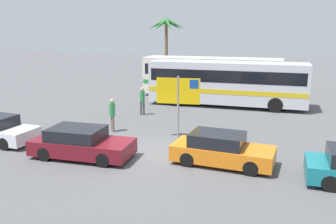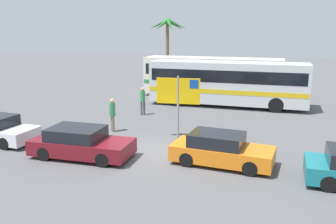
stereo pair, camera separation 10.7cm
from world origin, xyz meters
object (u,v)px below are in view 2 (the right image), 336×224
object	(u,v)px
ferry_sign	(179,93)
car_maroon	(81,143)
car_orange	(221,150)
bus_front_coach	(228,81)
pedestrian_by_bus	(112,112)
bus_rear_coach	(213,75)
pedestrian_near_sign	(143,99)

from	to	relation	value
ferry_sign	car_maroon	distance (m)	5.45
car_maroon	car_orange	bearing A→B (deg)	7.10
ferry_sign	bus_front_coach	bearing A→B (deg)	76.25
car_orange	pedestrian_by_bus	distance (m)	7.14
ferry_sign	bus_rear_coach	bearing A→B (deg)	86.49
bus_rear_coach	car_maroon	size ratio (longest dim) A/B	2.49
ferry_sign	pedestrian_near_sign	world-z (taller)	ferry_sign
pedestrian_by_bus	car_maroon	bearing A→B (deg)	51.99
bus_rear_coach	car_maroon	xyz separation A→B (m)	(-2.80, -15.93, -1.15)
bus_rear_coach	car_maroon	world-z (taller)	bus_rear_coach
bus_front_coach	ferry_sign	distance (m)	8.79
car_orange	ferry_sign	bearing A→B (deg)	136.02
pedestrian_by_bus	ferry_sign	bearing A→B (deg)	134.58
car_maroon	pedestrian_near_sign	distance (m)	8.21
car_maroon	pedestrian_by_bus	world-z (taller)	pedestrian_by_bus
bus_rear_coach	pedestrian_by_bus	world-z (taller)	bus_rear_coach
car_orange	pedestrian_near_sign	xyz separation A→B (m)	(-6.27, 7.25, 0.44)
pedestrian_near_sign	pedestrian_by_bus	world-z (taller)	pedestrian_by_bus
bus_front_coach	car_orange	distance (m)	11.88
bus_front_coach	pedestrian_near_sign	world-z (taller)	bus_front_coach
bus_rear_coach	ferry_sign	xyz separation A→B (m)	(0.52, -11.96, 0.54)
car_maroon	bus_front_coach	bearing A→B (deg)	68.59
pedestrian_near_sign	bus_rear_coach	bearing A→B (deg)	129.00
car_maroon	pedestrian_near_sign	size ratio (longest dim) A/B	2.45
car_orange	bus_front_coach	bearing A→B (deg)	101.99
bus_rear_coach	car_orange	world-z (taller)	bus_rear_coach
bus_front_coach	bus_rear_coach	distance (m)	3.68
car_maroon	pedestrian_by_bus	xyz separation A→B (m)	(-0.43, 4.06, 0.45)
pedestrian_near_sign	pedestrian_by_bus	xyz separation A→B (m)	(-0.14, -4.13, 0.01)
bus_front_coach	ferry_sign	size ratio (longest dim) A/B	3.46
ferry_sign	car_orange	distance (m)	4.37
bus_front_coach	car_maroon	xyz separation A→B (m)	(-4.50, -12.67, -1.15)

